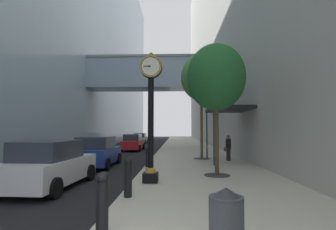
{
  "coord_description": "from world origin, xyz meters",
  "views": [
    {
      "loc": [
        1.66,
        -2.66,
        2.05
      ],
      "look_at": [
        0.91,
        22.14,
        3.53
      ],
      "focal_mm": 27.34,
      "sensor_mm": 36.0,
      "label": 1
    }
  ],
  "objects_px": {
    "bollard_nearest": "(102,201)",
    "car_blue_trailing": "(97,152)",
    "street_tree_near": "(216,78)",
    "bollard_second": "(128,176)",
    "trash_bin": "(226,222)",
    "bollard_fourth": "(148,157)",
    "pedestrian_walking": "(228,147)",
    "car_red_mid": "(133,142)",
    "car_silver_near": "(140,138)",
    "street_clock": "(151,110)",
    "street_tree_mid_near": "(201,78)",
    "car_white_far": "(50,165)"
  },
  "relations": [
    {
      "from": "bollard_nearest",
      "to": "car_blue_trailing",
      "type": "bearing_deg",
      "value": 107.84
    },
    {
      "from": "street_tree_near",
      "to": "bollard_second",
      "type": "bearing_deg",
      "value": -130.85
    },
    {
      "from": "bollard_nearest",
      "to": "street_tree_near",
      "type": "height_order",
      "value": "street_tree_near"
    },
    {
      "from": "bollard_nearest",
      "to": "trash_bin",
      "type": "relative_size",
      "value": 1.08
    },
    {
      "from": "bollard_fourth",
      "to": "pedestrian_walking",
      "type": "bearing_deg",
      "value": 38.52
    },
    {
      "from": "bollard_second",
      "to": "car_red_mid",
      "type": "bearing_deg",
      "value": 99.09
    },
    {
      "from": "bollard_second",
      "to": "car_silver_near",
      "type": "xyz_separation_m",
      "value": [
        -4.19,
        32.85,
        0.05
      ]
    },
    {
      "from": "pedestrian_walking",
      "to": "street_clock",
      "type": "bearing_deg",
      "value": -122.0
    },
    {
      "from": "bollard_nearest",
      "to": "street_tree_mid_near",
      "type": "distance_m",
      "value": 13.82
    },
    {
      "from": "car_white_far",
      "to": "car_blue_trailing",
      "type": "relative_size",
      "value": 1.0
    },
    {
      "from": "trash_bin",
      "to": "pedestrian_walking",
      "type": "relative_size",
      "value": 0.65
    },
    {
      "from": "car_red_mid",
      "to": "car_white_far",
      "type": "height_order",
      "value": "car_white_far"
    },
    {
      "from": "trash_bin",
      "to": "car_silver_near",
      "type": "bearing_deg",
      "value": 99.86
    },
    {
      "from": "bollard_nearest",
      "to": "bollard_second",
      "type": "height_order",
      "value": "same"
    },
    {
      "from": "bollard_second",
      "to": "car_white_far",
      "type": "height_order",
      "value": "car_white_far"
    },
    {
      "from": "street_tree_mid_near",
      "to": "bollard_second",
      "type": "bearing_deg",
      "value": -107.38
    },
    {
      "from": "bollard_nearest",
      "to": "bollard_second",
      "type": "xyz_separation_m",
      "value": [
        0.0,
        2.58,
        0.0
      ]
    },
    {
      "from": "trash_bin",
      "to": "car_white_far",
      "type": "bearing_deg",
      "value": 135.56
    },
    {
      "from": "street_clock",
      "to": "car_silver_near",
      "type": "bearing_deg",
      "value": 98.57
    },
    {
      "from": "pedestrian_walking",
      "to": "car_blue_trailing",
      "type": "bearing_deg",
      "value": -166.09
    },
    {
      "from": "street_tree_near",
      "to": "car_white_far",
      "type": "relative_size",
      "value": 1.34
    },
    {
      "from": "trash_bin",
      "to": "pedestrian_walking",
      "type": "distance_m",
      "value": 12.62
    },
    {
      "from": "street_clock",
      "to": "bollard_fourth",
      "type": "height_order",
      "value": "street_clock"
    },
    {
      "from": "pedestrian_walking",
      "to": "car_red_mid",
      "type": "bearing_deg",
      "value": 128.33
    },
    {
      "from": "street_clock",
      "to": "car_white_far",
      "type": "distance_m",
      "value": 4.09
    },
    {
      "from": "bollard_nearest",
      "to": "bollard_fourth",
      "type": "bearing_deg",
      "value": 90.0
    },
    {
      "from": "bollard_second",
      "to": "pedestrian_walking",
      "type": "distance_m",
      "value": 10.04
    },
    {
      "from": "trash_bin",
      "to": "street_tree_mid_near",
      "type": "bearing_deg",
      "value": 85.77
    },
    {
      "from": "street_clock",
      "to": "street_tree_near",
      "type": "distance_m",
      "value": 3.42
    },
    {
      "from": "street_tree_mid_near",
      "to": "car_silver_near",
      "type": "relative_size",
      "value": 1.63
    },
    {
      "from": "bollard_nearest",
      "to": "pedestrian_walking",
      "type": "relative_size",
      "value": 0.71
    },
    {
      "from": "bollard_second",
      "to": "street_tree_mid_near",
      "type": "height_order",
      "value": "street_tree_mid_near"
    },
    {
      "from": "car_red_mid",
      "to": "bollard_nearest",
      "type": "bearing_deg",
      "value": -82.0
    },
    {
      "from": "street_clock",
      "to": "street_tree_mid_near",
      "type": "xyz_separation_m",
      "value": [
        2.68,
        7.86,
        2.82
      ]
    },
    {
      "from": "street_clock",
      "to": "pedestrian_walking",
      "type": "height_order",
      "value": "street_clock"
    },
    {
      "from": "bollard_second",
      "to": "car_white_far",
      "type": "bearing_deg",
      "value": 151.97
    },
    {
      "from": "street_tree_mid_near",
      "to": "car_red_mid",
      "type": "xyz_separation_m",
      "value": [
        -6.09,
        8.59,
        -4.83
      ]
    },
    {
      "from": "street_tree_mid_near",
      "to": "bollard_fourth",
      "type": "bearing_deg",
      "value": -123.01
    },
    {
      "from": "bollard_nearest",
      "to": "car_silver_near",
      "type": "xyz_separation_m",
      "value": [
        -4.19,
        35.43,
        0.05
      ]
    },
    {
      "from": "car_silver_near",
      "to": "car_white_far",
      "type": "distance_m",
      "value": 31.22
    },
    {
      "from": "bollard_nearest",
      "to": "street_tree_near",
      "type": "xyz_separation_m",
      "value": [
        3.12,
        6.19,
        3.59
      ]
    },
    {
      "from": "trash_bin",
      "to": "car_red_mid",
      "type": "xyz_separation_m",
      "value": [
        -5.09,
        22.02,
        0.13
      ]
    },
    {
      "from": "street_clock",
      "to": "pedestrian_walking",
      "type": "bearing_deg",
      "value": 58.0
    },
    {
      "from": "street_tree_mid_near",
      "to": "car_white_far",
      "type": "xyz_separation_m",
      "value": [
        -6.21,
        -8.31,
        -4.83
      ]
    },
    {
      "from": "car_white_far",
      "to": "car_blue_trailing",
      "type": "distance_m",
      "value": 5.31
    },
    {
      "from": "bollard_fourth",
      "to": "car_white_far",
      "type": "xyz_separation_m",
      "value": [
        -3.1,
        -3.51,
        0.08
      ]
    },
    {
      "from": "car_silver_near",
      "to": "street_tree_mid_near",
      "type": "bearing_deg",
      "value": -72.29
    },
    {
      "from": "car_white_far",
      "to": "street_clock",
      "type": "bearing_deg",
      "value": 7.31
    },
    {
      "from": "trash_bin",
      "to": "car_silver_near",
      "type": "height_order",
      "value": "car_silver_near"
    },
    {
      "from": "car_silver_near",
      "to": "car_red_mid",
      "type": "bearing_deg",
      "value": -85.11
    }
  ]
}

